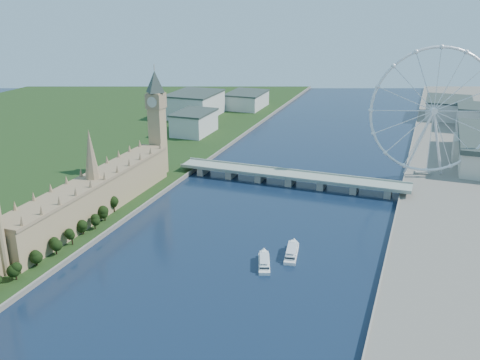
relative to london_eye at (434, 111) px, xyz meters
The scene contains 8 objects.
tree_row 369.66m from the london_eye, 129.65° to the right, with size 7.46×215.46×20.51m.
parliament_range 313.29m from the london_eye, 143.26° to the right, with size 24.00×200.00×70.00m.
big_ben 259.68m from the london_eye, 162.73° to the right, with size 20.02×20.02×110.00m.
westminster_bridge 145.38m from the london_eye, 155.34° to the right, with size 220.00×22.00×9.50m.
london_eye is the anchor object (origin of this frame).
city_skyline 226.06m from the london_eye, 111.50° to the left, with size 505.00×280.00×32.00m.
tour_boat_near 245.83m from the london_eye, 113.76° to the right, with size 7.69×30.09×6.65m, color white, non-canonical shape.
tour_boat_far 223.36m from the london_eye, 112.55° to the right, with size 8.22×32.04×7.10m, color silver, non-canonical shape.
Camera 1 is at (118.25, -164.69, 173.90)m, focal length 40.00 mm.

